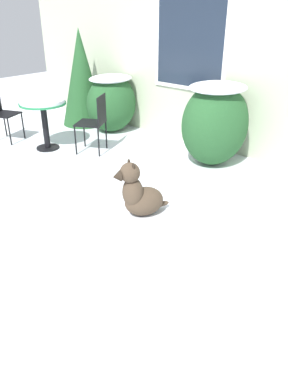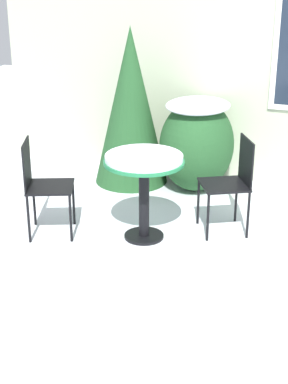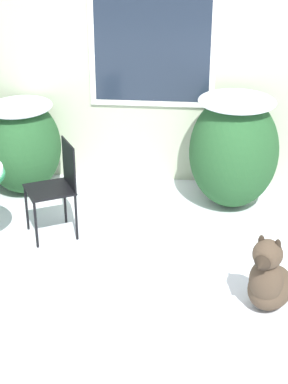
# 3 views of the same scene
# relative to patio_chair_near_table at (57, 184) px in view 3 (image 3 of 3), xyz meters

# --- Properties ---
(ground_plane) EXTENTS (16.00, 16.00, 0.00)m
(ground_plane) POSITION_rel_patio_chair_near_table_xyz_m (0.83, -0.78, -0.51)
(ground_plane) COLOR white
(house_wall) EXTENTS (8.00, 0.10, 2.69)m
(house_wall) POSITION_rel_patio_chair_near_table_xyz_m (0.82, 1.42, 0.86)
(house_wall) COLOR #B2BC9E
(house_wall) RESTS_ON ground_plane
(shrub_left) EXTENTS (0.81, 0.96, 1.01)m
(shrub_left) POSITION_rel_patio_chair_near_table_xyz_m (-0.60, 0.94, 0.03)
(shrub_left) COLOR #235128
(shrub_left) RESTS_ON ground_plane
(shrub_middle) EXTENTS (0.91, 1.03, 1.17)m
(shrub_middle) POSITION_rel_patio_chair_near_table_xyz_m (1.64, 0.83, 0.11)
(shrub_middle) COLOR #235128
(shrub_middle) RESTS_ON ground_plane
(patio_chair_near_table) EXTENTS (0.56, 0.56, 0.90)m
(patio_chair_near_table) POSITION_rel_patio_chair_near_table_xyz_m (0.00, 0.00, 0.00)
(patio_chair_near_table) COLOR black
(patio_chair_near_table) RESTS_ON ground_plane
(dog) EXTENTS (0.49, 0.66, 0.67)m
(dog) POSITION_rel_patio_chair_near_table_xyz_m (1.87, -1.03, -0.26)
(dog) COLOR #4C3D2D
(dog) RESTS_ON ground_plane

